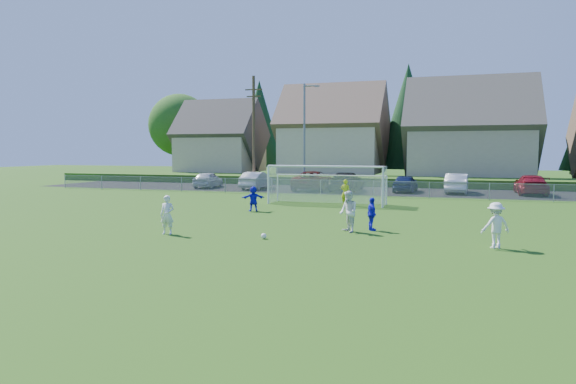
% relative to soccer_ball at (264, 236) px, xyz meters
% --- Properties ---
extents(ground, '(160.00, 160.00, 0.00)m').
position_rel_soccer_ball_xyz_m(ground, '(-0.76, -2.69, -0.11)').
color(ground, '#193D0C').
rests_on(ground, ground).
extents(asphalt_lot, '(60.00, 60.00, 0.00)m').
position_rel_soccer_ball_xyz_m(asphalt_lot, '(-0.76, 24.81, -0.10)').
color(asphalt_lot, black).
rests_on(asphalt_lot, ground).
extents(grass_embankment, '(70.00, 6.00, 0.80)m').
position_rel_soccer_ball_xyz_m(grass_embankment, '(-0.76, 32.31, 0.29)').
color(grass_embankment, '#1E420F').
rests_on(grass_embankment, ground).
extents(soccer_ball, '(0.22, 0.22, 0.22)m').
position_rel_soccer_ball_xyz_m(soccer_ball, '(0.00, 0.00, 0.00)').
color(soccer_ball, white).
rests_on(soccer_ball, ground).
extents(player_white_a, '(0.63, 0.46, 1.61)m').
position_rel_soccer_ball_xyz_m(player_white_a, '(-4.15, -0.22, 0.69)').
color(player_white_a, white).
rests_on(player_white_a, ground).
extents(player_white_b, '(1.04, 1.07, 1.74)m').
position_rel_soccer_ball_xyz_m(player_white_b, '(2.80, 2.64, 0.76)').
color(player_white_b, white).
rests_on(player_white_b, ground).
extents(player_white_c, '(1.21, 1.02, 1.63)m').
position_rel_soccer_ball_xyz_m(player_white_c, '(8.44, 0.79, 0.70)').
color(player_white_c, white).
rests_on(player_white_c, ground).
extents(player_blue_a, '(0.71, 0.90, 1.43)m').
position_rel_soccer_ball_xyz_m(player_blue_a, '(3.67, 3.38, 0.60)').
color(player_blue_a, '#1716D0').
rests_on(player_blue_a, ground).
extents(player_blue_b, '(1.36, 1.00, 1.42)m').
position_rel_soccer_ball_xyz_m(player_blue_b, '(-3.81, 8.29, 0.60)').
color(player_blue_b, '#1716D0').
rests_on(player_blue_b, ground).
extents(goalkeeper, '(0.63, 0.44, 1.64)m').
position_rel_soccer_ball_xyz_m(goalkeeper, '(0.53, 12.81, 0.71)').
color(goalkeeper, '#CAD519').
rests_on(goalkeeper, ground).
extents(car_a, '(2.20, 4.46, 1.46)m').
position_rel_soccer_ball_xyz_m(car_a, '(-14.66, 23.90, 0.62)').
color(car_a, '#B6BABE').
rests_on(car_a, ground).
extents(car_b, '(1.72, 4.62, 1.51)m').
position_rel_soccer_ball_xyz_m(car_b, '(-9.86, 23.83, 0.64)').
color(car_b, '#BDBDBD').
rests_on(car_b, ground).
extents(car_c, '(2.96, 5.99, 1.63)m').
position_rel_soccer_ball_xyz_m(car_c, '(-4.67, 24.02, 0.71)').
color(car_c, '#5D0D0A').
rests_on(car_c, ground).
extents(car_d, '(2.31, 5.53, 1.60)m').
position_rel_soccer_ball_xyz_m(car_d, '(-1.66, 23.57, 0.69)').
color(car_d, black).
rests_on(car_d, ground).
extents(car_e, '(1.88, 4.28, 1.44)m').
position_rel_soccer_ball_xyz_m(car_e, '(3.07, 24.49, 0.61)').
color(car_e, '#141E47').
rests_on(car_e, ground).
extents(car_f, '(1.83, 4.82, 1.57)m').
position_rel_soccer_ball_xyz_m(car_f, '(7.08, 24.68, 0.68)').
color(car_f, silver).
rests_on(car_f, ground).
extents(car_g, '(2.13, 5.25, 1.52)m').
position_rel_soccer_ball_xyz_m(car_g, '(12.55, 25.00, 0.65)').
color(car_g, maroon).
rests_on(car_g, ground).
extents(soccer_goal, '(7.42, 1.90, 2.50)m').
position_rel_soccer_ball_xyz_m(soccer_goal, '(-0.76, 13.36, 1.52)').
color(soccer_goal, white).
rests_on(soccer_goal, ground).
extents(chainlink_fence, '(52.06, 0.06, 1.20)m').
position_rel_soccer_ball_xyz_m(chainlink_fence, '(-0.76, 19.31, 0.52)').
color(chainlink_fence, gray).
rests_on(chainlink_fence, ground).
extents(streetlight, '(1.38, 0.18, 9.00)m').
position_rel_soccer_ball_xyz_m(streetlight, '(-5.20, 23.31, 4.73)').
color(streetlight, slate).
rests_on(streetlight, ground).
extents(utility_pole, '(1.60, 0.26, 10.00)m').
position_rel_soccer_ball_xyz_m(utility_pole, '(-10.26, 24.31, 5.04)').
color(utility_pole, '#473321').
rests_on(utility_pole, ground).
extents(houses_row, '(53.90, 11.45, 13.27)m').
position_rel_soccer_ball_xyz_m(houses_row, '(1.22, 39.77, 7.22)').
color(houses_row, tan).
rests_on(houses_row, ground).
extents(tree_row, '(65.98, 12.36, 13.80)m').
position_rel_soccer_ball_xyz_m(tree_row, '(0.29, 46.04, 6.80)').
color(tree_row, '#382616').
rests_on(tree_row, ground).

